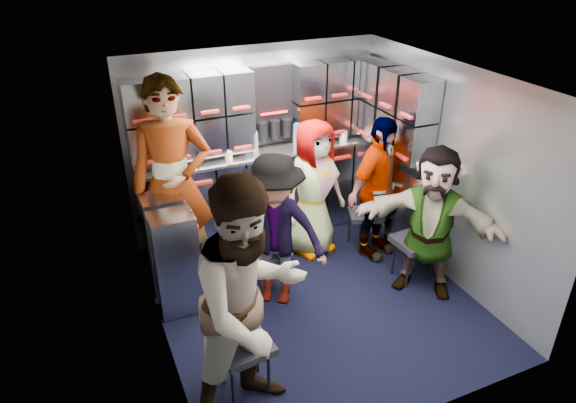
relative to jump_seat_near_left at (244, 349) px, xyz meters
name	(u,v)px	position (x,y,z in m)	size (l,w,h in m)	color
floor	(314,298)	(0.95, 0.76, -0.40)	(3.00, 3.00, 0.00)	black
wall_back	(255,143)	(0.95, 2.26, 0.65)	(2.80, 0.04, 2.10)	#9299A0
wall_left	(152,236)	(-0.45, 0.76, 0.65)	(0.04, 3.00, 2.10)	#9299A0
wall_right	(447,174)	(2.35, 0.76, 0.65)	(0.04, 3.00, 2.10)	#9299A0
ceiling	(320,80)	(0.95, 0.76, 1.70)	(2.80, 3.00, 0.02)	silver
cart_bank_back	(263,196)	(0.95, 2.05, 0.10)	(2.68, 0.38, 0.99)	#9398A2
cart_bank_left	(171,253)	(-0.24, 1.32, 0.10)	(0.38, 0.76, 0.99)	#9398A2
counter	(262,152)	(0.95, 2.05, 0.62)	(2.68, 0.42, 0.03)	silver
locker_bank_back	(259,108)	(0.95, 2.11, 1.09)	(2.68, 0.28, 0.82)	#9398A2
locker_bank_right	(397,110)	(2.20, 1.46, 1.09)	(0.28, 1.00, 0.82)	#9398A2
right_cabinet	(393,201)	(2.20, 1.36, 0.10)	(0.28, 1.20, 1.00)	#9398A2
coffee_niche	(273,106)	(1.13, 2.17, 1.07)	(0.46, 0.16, 0.84)	black
red_latch_strip	(269,171)	(0.95, 1.85, 0.48)	(2.60, 0.02, 0.03)	#A61614
jump_seat_near_left	(244,349)	(0.00, 0.00, 0.00)	(0.42, 0.40, 0.45)	black
jump_seat_mid_left	(268,255)	(0.62, 1.10, -0.02)	(0.41, 0.39, 0.43)	black
jump_seat_center	(305,212)	(1.32, 1.73, -0.03)	(0.37, 0.35, 0.41)	black
jump_seat_mid_right	(365,216)	(1.89, 1.40, -0.04)	(0.44, 0.43, 0.41)	black
jump_seat_near_right	(415,243)	(2.00, 0.67, 0.00)	(0.41, 0.39, 0.46)	black
attendant_standing	(173,185)	(-0.10, 1.64, 0.62)	(0.74, 0.49, 2.04)	black
attendant_arc_a	(250,306)	(0.00, -0.18, 0.53)	(0.91, 0.71, 1.87)	black
attendant_arc_b	(275,232)	(0.62, 0.92, 0.34)	(0.96, 0.55, 1.48)	black
attendant_arc_c	(313,188)	(1.32, 1.55, 0.34)	(0.73, 0.47, 1.49)	black
attendant_arc_d	(377,189)	(1.89, 1.22, 0.37)	(0.90, 0.37, 1.54)	black
attendant_arc_e	(431,222)	(2.00, 0.49, 0.34)	(1.37, 0.44, 1.48)	black
bottle_left	(171,157)	(-0.02, 2.00, 0.75)	(0.07, 0.07, 0.23)	white
bottle_mid	(255,143)	(0.86, 2.00, 0.75)	(0.07, 0.07, 0.24)	white
bottle_right	(296,136)	(1.33, 2.00, 0.76)	(0.07, 0.07, 0.26)	white
cup_left	(229,155)	(0.56, 1.99, 0.68)	(0.08, 0.08, 0.09)	beige
cup_right	(343,136)	(1.91, 1.99, 0.68)	(0.08, 0.08, 0.10)	beige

